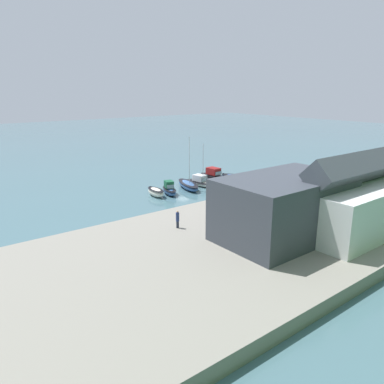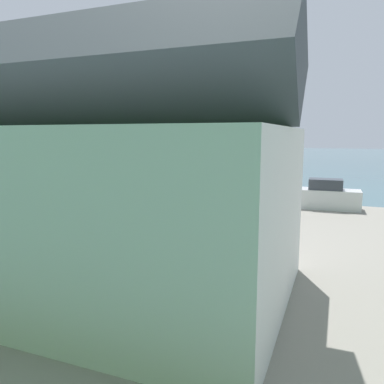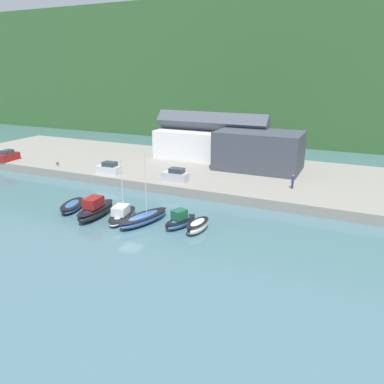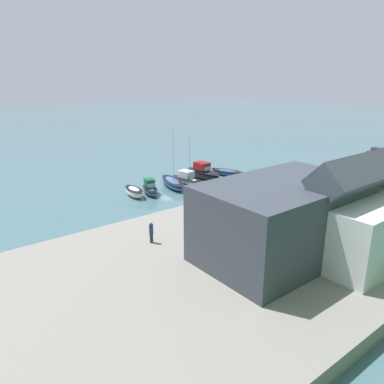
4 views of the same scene
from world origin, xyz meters
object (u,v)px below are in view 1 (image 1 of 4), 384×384
moored_boat_1 (214,177)px  parked_car_0 (258,190)px  moored_boat_2 (201,182)px  moored_boat_3 (188,185)px  dog_on_quay (345,172)px  parked_car_2 (302,177)px  moored_boat_5 (156,192)px  person_on_quay (178,219)px  moored_boat_0 (235,177)px  moored_boat_4 (169,190)px  parked_car_3 (371,162)px

moored_boat_1 → parked_car_0: size_ratio=1.76×
moored_boat_1 → moored_boat_2: 3.85m
moored_boat_3 → dog_on_quay: moored_boat_3 is taller
moored_boat_3 → parked_car_2: 20.05m
moored_boat_3 → moored_boat_5: moored_boat_3 is taller
moored_boat_5 → person_on_quay: bearing=70.3°
moored_boat_1 → moored_boat_5: (14.10, 1.33, -0.30)m
moored_boat_0 → parked_car_2: size_ratio=1.49×
person_on_quay → dog_on_quay: 42.64m
moored_boat_4 → parked_car_0: size_ratio=1.25×
parked_car_2 → dog_on_quay: size_ratio=4.81×
moored_boat_0 → person_on_quay: (26.77, 17.86, 2.04)m
moored_boat_2 → parked_car_0: bearing=78.1°
moored_boat_2 → person_on_quay: moored_boat_2 is taller
moored_boat_3 → moored_boat_5: (7.20, 0.55, 0.06)m
moored_boat_3 → parked_car_2: moored_boat_3 is taller
moored_boat_0 → parked_car_0: parked_car_0 is taller
parked_car_0 → dog_on_quay: (-24.64, -0.15, -0.46)m
moored_boat_5 → person_on_quay: size_ratio=2.14×
moored_boat_0 → parked_car_0: 16.77m
person_on_quay → dog_on_quay: bearing=-174.7°
parked_car_3 → moored_boat_3: bearing=-22.8°
parked_car_2 → moored_boat_3: bearing=-132.8°
moored_boat_2 → moored_boat_5: 10.33m
moored_boat_4 → dog_on_quay: size_ratio=6.01×
moored_boat_3 → parked_car_0: size_ratio=2.24×
moored_boat_4 → parked_car_2: (-19.73, 12.26, 1.56)m
person_on_quay → moored_boat_4: bearing=-121.5°
moored_boat_3 → moored_boat_4: (4.73, 0.93, 0.15)m
moored_boat_0 → parked_car_3: size_ratio=1.47×
moored_boat_4 → parked_car_2: size_ratio=1.25×
moored_boat_4 → parked_car_0: (-7.40, 13.22, 1.56)m
moored_boat_0 → moored_boat_3: moored_boat_3 is taller
parked_car_2 → moored_boat_2: bearing=-139.9°
moored_boat_5 → parked_car_3: 47.94m
moored_boat_2 → moored_boat_1: bearing=177.7°
moored_boat_2 → person_on_quay: (18.24, 18.20, 1.83)m
person_on_quay → dog_on_quay: person_on_quay is taller
moored_boat_5 → parked_car_3: parked_car_3 is taller
moored_boat_5 → moored_boat_2: bearing=-170.7°
parked_car_3 → moored_boat_0: bearing=-29.7°
parked_car_0 → moored_boat_2: bearing=177.5°
moored_boat_2 → parked_car_2: bearing=121.4°
parked_car_0 → person_on_quay: bearing=-78.7°
moored_boat_1 → moored_boat_3: 6.95m
parked_car_0 → parked_car_3: (-36.36, -0.98, 0.00)m
moored_boat_2 → dog_on_quay: (-24.21, 14.24, 1.19)m
moored_boat_5 → person_on_quay: (7.94, 17.40, 1.84)m
moored_boat_2 → moored_boat_3: 3.10m
moored_boat_1 → moored_boat_4: size_ratio=1.40×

